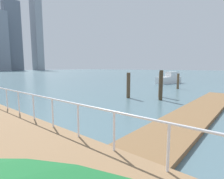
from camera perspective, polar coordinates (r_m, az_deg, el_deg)
ground_plane at (r=16.43m, az=-26.02°, el=-2.51°), size 300.00×300.00×0.00m
floating_dock at (r=11.55m, az=26.79°, el=-6.00°), size 15.91×2.00×0.18m
boardwalk_railing at (r=4.60m, az=0.71°, el=-10.06°), size 0.06×23.39×1.08m
dock_piling_2 at (r=15.73m, az=15.59°, el=1.55°), size 0.33×0.33×2.17m
dock_piling_3 at (r=14.77m, az=5.38°, el=1.37°), size 0.31×0.31×2.14m
dock_piling_4 at (r=14.24m, az=15.68°, el=1.35°), size 0.29×0.29×2.36m
dock_piling_5 at (r=22.35m, az=20.76°, el=2.55°), size 0.27×0.27×1.83m
moored_boat_2 at (r=29.61m, az=18.22°, el=3.32°), size 5.18×2.49×1.84m
skyline_tower_5 at (r=162.67m, az=-29.69°, el=14.96°), size 11.97×6.40×53.59m
skyline_tower_6 at (r=171.05m, az=-23.36°, el=17.01°), size 7.05×9.15×66.06m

